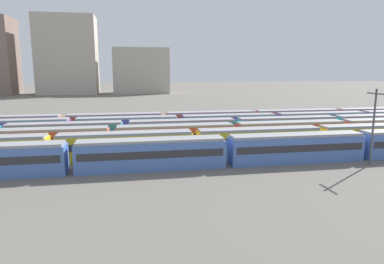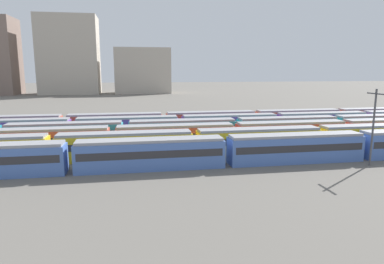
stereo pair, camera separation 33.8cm
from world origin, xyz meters
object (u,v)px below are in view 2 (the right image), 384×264
at_px(train_track_0, 360,145).
at_px(train_track_5, 211,121).
at_px(train_track_3, 236,129).
at_px(catenary_pole_2, 373,123).
at_px(train_track_1, 194,143).
at_px(train_track_2, 176,136).
at_px(train_track_4, 277,123).

relative_size(train_track_0, train_track_5, 1.20).
height_order(train_track_3, catenary_pole_2, catenary_pole_2).
bearing_deg(train_track_1, train_track_2, 111.15).
height_order(train_track_2, train_track_3, same).
bearing_deg(train_track_5, train_track_2, -120.46).
xyz_separation_m(train_track_3, train_track_4, (9.74, 5.20, 0.00)).
relative_size(train_track_1, train_track_4, 0.66).
relative_size(train_track_5, catenary_pole_2, 9.66).
relative_size(train_track_2, catenary_pole_2, 9.66).
bearing_deg(train_track_0, train_track_2, 156.60).
height_order(train_track_1, train_track_2, same).
distance_m(train_track_2, train_track_5, 18.10).
xyz_separation_m(train_track_2, train_track_3, (11.31, 5.20, 0.00)).
distance_m(train_track_3, catenary_pole_2, 22.53).
bearing_deg(train_track_3, catenary_pole_2, -57.85).
bearing_deg(train_track_5, train_track_3, -78.39).
relative_size(train_track_3, train_track_4, 1.00).
bearing_deg(train_track_0, train_track_1, 166.71).
relative_size(train_track_1, train_track_3, 0.66).
xyz_separation_m(train_track_0, catenary_pole_2, (-0.88, -3.24, 3.48)).
height_order(train_track_0, train_track_1, same).
distance_m(train_track_1, catenary_pole_2, 23.03).
xyz_separation_m(train_track_5, catenary_pole_2, (13.98, -29.24, 3.48)).
xyz_separation_m(train_track_0, train_track_5, (-14.86, 26.00, 0.00)).
relative_size(train_track_0, train_track_4, 1.00).
bearing_deg(train_track_5, train_track_0, -60.26).
distance_m(train_track_3, train_track_4, 11.04).
xyz_separation_m(train_track_2, catenary_pole_2, (23.15, -13.64, 3.48)).
xyz_separation_m(train_track_1, catenary_pole_2, (21.14, -8.44, 3.48)).
distance_m(train_track_1, train_track_3, 13.95).
bearing_deg(train_track_2, train_track_4, 26.30).
distance_m(train_track_2, train_track_3, 12.45).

